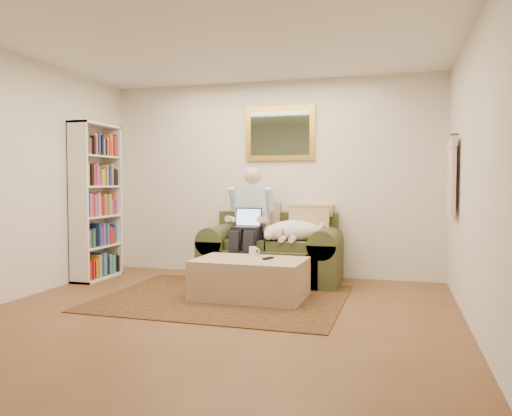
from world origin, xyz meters
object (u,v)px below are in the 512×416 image
at_px(coffee_mug, 253,251).
at_px(laptop, 247,222).
at_px(bookshelf, 96,202).
at_px(sofa, 272,258).
at_px(seated_man, 249,225).
at_px(sleeping_dog, 295,231).
at_px(ottoman, 250,279).

bearing_deg(coffee_mug, laptop, 113.52).
relative_size(laptop, bookshelf, 0.17).
relative_size(sofa, coffee_mug, 17.16).
bearing_deg(laptop, coffee_mug, -66.48).
bearing_deg(sofa, seated_man, -148.55).
xyz_separation_m(sofa, bookshelf, (-2.23, -0.43, 0.70)).
relative_size(laptop, sleeping_dog, 0.47).
bearing_deg(laptop, ottoman, -71.05).
xyz_separation_m(laptop, bookshelf, (-1.97, -0.21, 0.24)).
xyz_separation_m(sleeping_dog, ottoman, (-0.31, -0.89, -0.44)).
bearing_deg(seated_man, sofa, 31.45).
bearing_deg(sofa, laptop, -138.98).
xyz_separation_m(sofa, ottoman, (-0.00, -0.97, -0.08)).
distance_m(laptop, sleeping_dog, 0.59).
bearing_deg(coffee_mug, bookshelf, 172.65).
bearing_deg(laptop, sleeping_dog, 13.64).
bearing_deg(bookshelf, laptop, 6.02).
distance_m(sleeping_dog, ottoman, 1.04).
height_order(sofa, coffee_mug, sofa).
bearing_deg(ottoman, sleeping_dog, 70.85).
bearing_deg(ottoman, bookshelf, 166.35).
relative_size(coffee_mug, bookshelf, 0.05).
xyz_separation_m(laptop, ottoman, (0.26, -0.75, -0.54)).
bearing_deg(sleeping_dog, bookshelf, -172.25).
bearing_deg(bookshelf, sofa, 10.97).
relative_size(sofa, laptop, 5.15).
distance_m(sofa, laptop, 0.57).
relative_size(laptop, coffee_mug, 3.33).
xyz_separation_m(sleeping_dog, bookshelf, (-2.54, -0.35, 0.34)).
bearing_deg(bookshelf, seated_man, 7.93).
distance_m(sleeping_dog, coffee_mug, 0.74).
bearing_deg(coffee_mug, sleeping_dog, 60.71).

